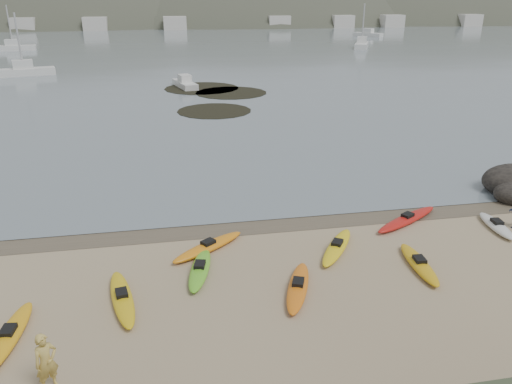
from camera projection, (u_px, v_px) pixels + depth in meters
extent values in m
plane|color=tan|center=(256.00, 221.00, 23.73)|extent=(600.00, 600.00, 0.00)
plane|color=brown|center=(257.00, 224.00, 23.45)|extent=(60.00, 60.00, 0.00)
plane|color=slate|center=(163.00, 14.00, 297.99)|extent=(1200.00, 1200.00, 0.00)
ellipsoid|color=#E7A213|center=(9.00, 336.00, 15.47)|extent=(1.10, 3.72, 0.34)
ellipsoid|color=silver|center=(496.00, 226.00, 22.88)|extent=(1.07, 2.97, 0.34)
ellipsoid|color=gold|center=(122.00, 298.00, 17.40)|extent=(1.38, 3.86, 0.34)
ellipsoid|color=yellow|center=(337.00, 247.00, 20.94)|extent=(2.62, 3.40, 0.34)
ellipsoid|color=#66C427|center=(200.00, 269.00, 19.23)|extent=(1.43, 3.40, 0.34)
ellipsoid|color=gold|center=(419.00, 264.00, 19.62)|extent=(0.99, 3.45, 0.34)
ellipsoid|color=red|center=(407.00, 219.00, 23.55)|extent=(4.20, 2.84, 0.34)
ellipsoid|color=orange|center=(298.00, 287.00, 18.06)|extent=(1.94, 3.53, 0.34)
ellipsoid|color=orange|center=(208.00, 247.00, 20.97)|extent=(3.46, 2.81, 0.34)
imported|color=#D3B454|center=(46.00, 362.00, 13.35)|extent=(0.75, 0.71, 1.73)
ellipsoid|color=black|center=(512.00, 198.00, 26.02)|extent=(1.99, 1.79, 1.20)
cylinder|color=black|center=(214.00, 111.00, 46.27)|extent=(6.89, 6.89, 0.04)
cylinder|color=black|center=(202.00, 88.00, 57.52)|extent=(8.56, 8.56, 0.04)
cylinder|color=black|center=(231.00, 93.00, 54.87)|extent=(7.87, 7.87, 0.04)
cube|color=silver|center=(24.00, 72.00, 66.56)|extent=(8.11, 4.12, 1.09)
cube|color=silver|center=(185.00, 84.00, 58.02)|extent=(2.82, 5.83, 0.79)
cube|color=silver|center=(362.00, 45.00, 101.83)|extent=(5.68, 8.58, 1.17)
cube|color=silver|center=(13.00, 48.00, 96.59)|extent=(8.46, 3.52, 1.15)
cube|color=silver|center=(368.00, 34.00, 130.30)|extent=(6.56, 7.50, 1.10)
ellipsoid|color=#384235|center=(57.00, 70.00, 200.88)|extent=(220.00, 120.00, 80.00)
ellipsoid|color=#384235|center=(254.00, 60.00, 209.06)|extent=(200.00, 110.00, 68.00)
ellipsoid|color=#384235|center=(429.00, 58.00, 233.46)|extent=(230.00, 130.00, 76.00)
cube|color=beige|center=(28.00, 24.00, 148.34)|extent=(7.00, 5.00, 4.00)
cube|color=beige|center=(111.00, 24.00, 152.47)|extent=(7.00, 5.00, 4.00)
cube|color=beige|center=(190.00, 23.00, 156.59)|extent=(7.00, 5.00, 4.00)
cube|color=beige|center=(264.00, 22.00, 160.71)|extent=(7.00, 5.00, 4.00)
cube|color=beige|center=(335.00, 22.00, 164.84)|extent=(7.00, 5.00, 4.00)
cube|color=beige|center=(403.00, 21.00, 168.96)|extent=(7.00, 5.00, 4.00)
cube|color=beige|center=(467.00, 20.00, 173.08)|extent=(7.00, 5.00, 4.00)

